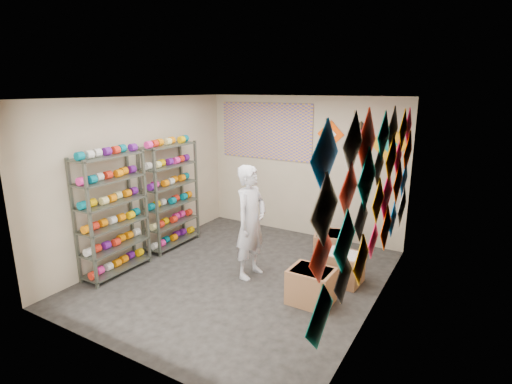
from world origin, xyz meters
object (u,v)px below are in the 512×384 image
Objects in this scene: shelf_rack_back at (170,196)px; carton_b at (342,267)px; shopkeeper at (251,222)px; carton_a at (311,286)px; carton_c at (329,246)px; shelf_rack_front at (112,215)px.

shelf_rack_back reaches higher than carton_b.
shelf_rack_back is 1.92m from shopkeeper.
carton_a and carton_c have the same top height.
shelf_rack_back reaches higher than carton_c.
shopkeeper is 3.09× the size of carton_b.
carton_b is 0.81m from carton_c.
shelf_rack_back is 3.37× the size of carton_b.
carton_a reaches higher than carton_b.
shelf_rack_front is 2.13m from shopkeeper.
carton_a is 1.02× the size of carton_b.
shelf_rack_back is at bearing -173.50° from carton_b.
shelf_rack_back is (0.00, 1.30, 0.00)m from shelf_rack_front.
carton_b is (3.19, 1.47, -0.72)m from shelf_rack_front.
shopkeeper is at bearing -9.72° from shelf_rack_back.
carton_b is at bearing 3.02° from shelf_rack_back.
carton_c is (0.85, 1.17, -0.63)m from shopkeeper.
carton_a is at bearing -95.90° from carton_c.
shopkeeper is at bearing 27.32° from shelf_rack_front.
shelf_rack_front is 3.29× the size of carton_a.
shelf_rack_front reaches higher than carton_c.
shopkeeper is 1.53m from carton_b.
shelf_rack_back is 3.27m from carton_b.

